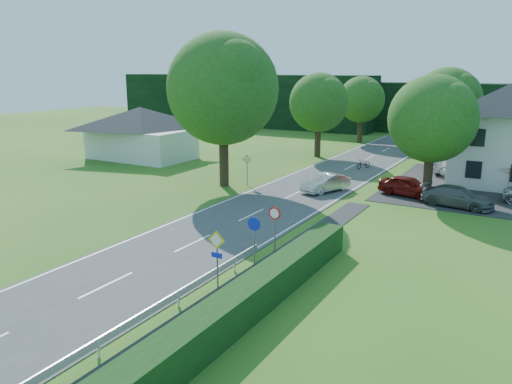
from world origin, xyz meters
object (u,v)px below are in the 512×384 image
Objects in this scene: parked_car_red at (408,186)px; parked_car_grey at (457,197)px; streetlight at (431,132)px; parasol at (508,181)px; motorcycle at (364,164)px; parked_car_silver_a at (464,166)px; moving_car at (326,183)px.

parked_car_grey is at bearing -98.81° from parked_car_red.
streetlight is 6.53m from parasol.
parked_car_red reaches higher than motorcycle.
parked_car_grey is at bearing 174.26° from parked_car_silver_a.
moving_car is 1.79× the size of parasol.
parked_car_silver_a reaches higher than parked_car_red.
parasol is (5.34, 1.57, -3.41)m from streetlight.
streetlight reaches higher than moving_car.
moving_car is (-6.39, -3.97, -3.76)m from streetlight.
parked_car_grey is at bearing -20.69° from motorcycle.
parked_car_silver_a reaches higher than parked_car_grey.
parked_car_silver_a is at bearing 124.35° from parasol.
parasol reaches higher than motorcycle.
moving_car is 9.11m from parked_car_grey.
parasol is (6.16, 3.77, 0.30)m from parked_car_red.
moving_car is at bearing -154.71° from parasol.
moving_car is 0.96× the size of parked_car_red.
moving_car is 0.87× the size of parked_car_grey.
motorcycle is 0.33× the size of parked_car_silver_a.
motorcycle is at bearing 138.46° from streetlight.
moving_car is 13.59m from parked_car_silver_a.
parked_car_silver_a reaches higher than moving_car.
parked_car_grey is 5.72m from parasol.
moving_car is at bearing 132.24° from parked_car_silver_a.
parked_car_silver_a is at bearing 76.11° from moving_car.
parked_car_red is at bearing 79.11° from parked_car_grey.
parked_car_silver_a is 1.11× the size of parked_car_grey.
moving_car is 12.98m from parasol.
parked_car_red is 7.23m from parasol.
streetlight reaches higher than parasol.
parked_car_red reaches higher than parked_car_grey.
streetlight is 4.39m from parked_car_red.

